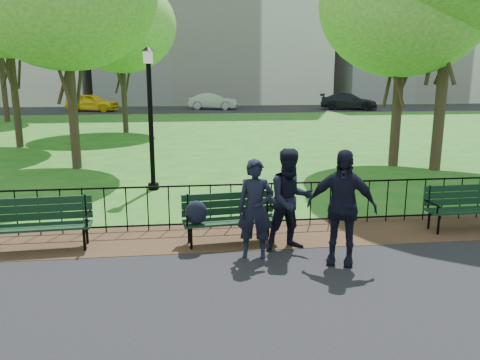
{
  "coord_description": "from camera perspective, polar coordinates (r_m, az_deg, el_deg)",
  "views": [
    {
      "loc": [
        -1.5,
        -6.75,
        2.95
      ],
      "look_at": [
        -0.48,
        1.5,
        1.08
      ],
      "focal_mm": 35.0,
      "sensor_mm": 36.0,
      "label": 1
    }
  ],
  "objects": [
    {
      "name": "ground",
      "position": [
        7.52,
        5.15,
        -10.49
      ],
      "size": [
        120.0,
        120.0,
        0.0
      ],
      "primitive_type": "plane",
      "color": "#1D6019"
    },
    {
      "name": "dirt_strip",
      "position": [
        8.89,
        3.12,
        -6.65
      ],
      "size": [
        60.0,
        1.6,
        0.01
      ],
      "primitive_type": "cube",
      "color": "#312314",
      "rests_on": "ground"
    },
    {
      "name": "far_street",
      "position": [
        41.88,
        -5.03,
        8.57
      ],
      "size": [
        70.0,
        9.0,
        0.01
      ],
      "primitive_type": "cube",
      "color": "black",
      "rests_on": "ground"
    },
    {
      "name": "iron_fence",
      "position": [
        9.21,
        2.61,
        -2.78
      ],
      "size": [
        24.06,
        0.06,
        1.0
      ],
      "color": "black",
      "rests_on": "ground"
    },
    {
      "name": "park_bench_main",
      "position": [
        8.24,
        -2.92,
        -3.98
      ],
      "size": [
        1.74,
        0.69,
        0.96
      ],
      "rotation": [
        0.0,
        0.0,
        0.1
      ],
      "color": "black",
      "rests_on": "ground"
    },
    {
      "name": "park_bench_left_a",
      "position": [
        8.75,
        -23.18,
        -4.3
      ],
      "size": [
        1.73,
        0.63,
        0.97
      ],
      "rotation": [
        0.0,
        0.0,
        0.06
      ],
      "color": "black",
      "rests_on": "ground"
    },
    {
      "name": "park_bench_right_a",
      "position": [
        10.09,
        25.88,
        -2.49
      ],
      "size": [
        1.66,
        0.56,
        0.93
      ],
      "rotation": [
        0.0,
        0.0,
        0.03
      ],
      "color": "black",
      "rests_on": "ground"
    },
    {
      "name": "lamppost",
      "position": [
        12.27,
        -10.86,
        7.95
      ],
      "size": [
        0.33,
        0.33,
        3.66
      ],
      "color": "black",
      "rests_on": "ground"
    },
    {
      "name": "tree_near_e",
      "position": [
        16.33,
        19.42,
        19.6
      ],
      "size": [
        5.29,
        5.29,
        7.38
      ],
      "color": "#2D2116",
      "rests_on": "ground"
    },
    {
      "name": "tree_far_c",
      "position": [
        25.49,
        -14.37,
        17.8
      ],
      "size": [
        5.58,
        5.58,
        7.78
      ],
      "color": "#2D2116",
      "rests_on": "ground"
    },
    {
      "name": "person_left",
      "position": [
        7.6,
        1.88,
        -3.55
      ],
      "size": [
        0.66,
        0.5,
        1.63
      ],
      "primitive_type": "imported",
      "rotation": [
        0.0,
        0.0,
        -0.19
      ],
      "color": "black",
      "rests_on": "asphalt_path"
    },
    {
      "name": "person_mid",
      "position": [
        7.97,
        6.19,
        -2.41
      ],
      "size": [
        0.91,
        0.56,
        1.75
      ],
      "primitive_type": "imported",
      "rotation": [
        0.0,
        0.0,
        0.14
      ],
      "color": "black",
      "rests_on": "asphalt_path"
    },
    {
      "name": "person_right",
      "position": [
        7.49,
        12.27,
        -3.25
      ],
      "size": [
        1.17,
        0.84,
        1.84
      ],
      "primitive_type": "imported",
      "rotation": [
        0.0,
        0.0,
        -0.41
      ],
      "color": "black",
      "rests_on": "asphalt_path"
    },
    {
      "name": "taxi",
      "position": [
        41.26,
        -17.56,
        9.01
      ],
      "size": [
        4.66,
        3.03,
        1.48
      ],
      "primitive_type": "imported",
      "rotation": [
        0.0,
        0.0,
        1.25
      ],
      "color": "yellow",
      "rests_on": "far_street"
    },
    {
      "name": "sedan_silver",
      "position": [
        41.8,
        -3.26,
        9.56
      ],
      "size": [
        4.5,
        2.66,
        1.4
      ],
      "primitive_type": "imported",
      "rotation": [
        0.0,
        0.0,
        1.27
      ],
      "color": "#A5A8AD",
      "rests_on": "far_street"
    },
    {
      "name": "sedan_dark",
      "position": [
        42.31,
        13.11,
        9.3
      ],
      "size": [
        5.26,
        3.6,
        1.42
      ],
      "primitive_type": "imported",
      "rotation": [
        0.0,
        0.0,
        1.2
      ],
      "color": "black",
      "rests_on": "far_street"
    }
  ]
}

